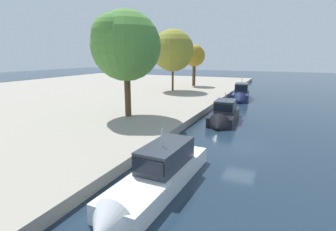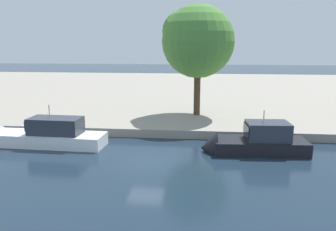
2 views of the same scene
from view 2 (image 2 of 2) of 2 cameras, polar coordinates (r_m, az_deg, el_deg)
The scene contains 5 objects.
ground_plane at distance 23.07m, azimuth -3.94°, elevation -8.26°, with size 220.00×220.00×0.00m, color #192838.
dock_promenade at distance 55.56m, azimuth 1.89°, elevation 4.41°, with size 120.00×55.00×0.76m, color gray.
motor_yacht_1 at distance 28.64m, azimuth -21.05°, elevation -3.59°, with size 10.29×2.83×4.26m.
motor_yacht_2 at distance 25.86m, azimuth 14.44°, elevation -4.89°, with size 8.11×3.09×4.26m.
tree_0 at distance 34.12m, azimuth 4.80°, elevation 12.93°, with size 7.42×7.41×11.30m.
Camera 2 is at (3.74, -21.26, 8.15)m, focal length 34.94 mm.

